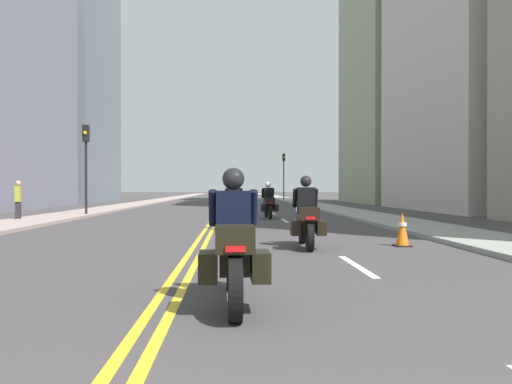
{
  "coord_description": "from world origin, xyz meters",
  "views": [
    {
      "loc": [
        0.8,
        -0.44,
        1.35
      ],
      "look_at": [
        1.67,
        18.3,
        1.21
      ],
      "focal_mm": 34.42,
      "sensor_mm": 36.0,
      "label": 1
    }
  ],
  "objects_px": {
    "motorcycle_2": "(234,209)",
    "pedestrian_2": "(18,200)",
    "motorcycle_4": "(231,201)",
    "motorcycle_0": "(233,250)",
    "traffic_cone_0": "(402,229)",
    "traffic_light_far": "(284,168)",
    "motorcycle_1": "(306,219)",
    "traffic_light_near": "(86,153)",
    "motorcycle_3": "(268,203)"
  },
  "relations": [
    {
      "from": "traffic_light_near",
      "to": "motorcycle_4",
      "type": "bearing_deg",
      "value": 26.99
    },
    {
      "from": "motorcycle_1",
      "to": "traffic_light_far",
      "type": "height_order",
      "value": "traffic_light_far"
    },
    {
      "from": "traffic_cone_0",
      "to": "traffic_light_near",
      "type": "bearing_deg",
      "value": 130.94
    },
    {
      "from": "motorcycle_2",
      "to": "motorcycle_4",
      "type": "distance_m",
      "value": 11.46
    },
    {
      "from": "traffic_cone_0",
      "to": "traffic_light_near",
      "type": "xyz_separation_m",
      "value": [
        -11.04,
        12.72,
        2.66
      ]
    },
    {
      "from": "motorcycle_0",
      "to": "traffic_light_far",
      "type": "bearing_deg",
      "value": 82.05
    },
    {
      "from": "motorcycle_2",
      "to": "motorcycle_4",
      "type": "bearing_deg",
      "value": 90.26
    },
    {
      "from": "motorcycle_3",
      "to": "motorcycle_4",
      "type": "height_order",
      "value": "motorcycle_4"
    },
    {
      "from": "traffic_cone_0",
      "to": "pedestrian_2",
      "type": "bearing_deg",
      "value": 144.42
    },
    {
      "from": "motorcycle_2",
      "to": "traffic_light_near",
      "type": "height_order",
      "value": "traffic_light_near"
    },
    {
      "from": "motorcycle_2",
      "to": "motorcycle_4",
      "type": "xyz_separation_m",
      "value": [
        -0.16,
        11.46,
        -0.01
      ]
    },
    {
      "from": "motorcycle_2",
      "to": "motorcycle_4",
      "type": "relative_size",
      "value": 1.0
    },
    {
      "from": "motorcycle_3",
      "to": "traffic_cone_0",
      "type": "height_order",
      "value": "motorcycle_3"
    },
    {
      "from": "traffic_light_far",
      "to": "motorcycle_2",
      "type": "bearing_deg",
      "value": -98.36
    },
    {
      "from": "motorcycle_1",
      "to": "motorcycle_2",
      "type": "height_order",
      "value": "motorcycle_2"
    },
    {
      "from": "motorcycle_3",
      "to": "motorcycle_4",
      "type": "xyz_separation_m",
      "value": [
        -1.72,
        5.5,
        -0.0
      ]
    },
    {
      "from": "motorcycle_2",
      "to": "pedestrian_2",
      "type": "distance_m",
      "value": 9.75
    },
    {
      "from": "motorcycle_0",
      "to": "pedestrian_2",
      "type": "distance_m",
      "value": 17.09
    },
    {
      "from": "motorcycle_1",
      "to": "traffic_light_far",
      "type": "relative_size",
      "value": 0.42
    },
    {
      "from": "motorcycle_4",
      "to": "traffic_cone_0",
      "type": "xyz_separation_m",
      "value": [
        4.08,
        -16.26,
        -0.27
      ]
    },
    {
      "from": "motorcycle_2",
      "to": "traffic_cone_0",
      "type": "height_order",
      "value": "motorcycle_2"
    },
    {
      "from": "motorcycle_1",
      "to": "pedestrian_2",
      "type": "height_order",
      "value": "pedestrian_2"
    },
    {
      "from": "motorcycle_3",
      "to": "traffic_cone_0",
      "type": "bearing_deg",
      "value": -80.68
    },
    {
      "from": "motorcycle_1",
      "to": "motorcycle_3",
      "type": "distance_m",
      "value": 10.95
    },
    {
      "from": "motorcycle_2",
      "to": "traffic_cone_0",
      "type": "distance_m",
      "value": 6.21
    },
    {
      "from": "motorcycle_0",
      "to": "traffic_light_near",
      "type": "height_order",
      "value": "traffic_light_near"
    },
    {
      "from": "motorcycle_0",
      "to": "motorcycle_2",
      "type": "xyz_separation_m",
      "value": [
        0.01,
        10.42,
        0.03
      ]
    },
    {
      "from": "motorcycle_1",
      "to": "pedestrian_2",
      "type": "xyz_separation_m",
      "value": [
        -10.4,
        9.26,
        0.21
      ]
    },
    {
      "from": "traffic_light_near",
      "to": "pedestrian_2",
      "type": "distance_m",
      "value": 4.57
    },
    {
      "from": "motorcycle_0",
      "to": "traffic_cone_0",
      "type": "xyz_separation_m",
      "value": [
        3.94,
        5.61,
        -0.24
      ]
    },
    {
      "from": "motorcycle_1",
      "to": "pedestrian_2",
      "type": "distance_m",
      "value": 13.93
    },
    {
      "from": "motorcycle_2",
      "to": "traffic_light_far",
      "type": "relative_size",
      "value": 0.41
    },
    {
      "from": "traffic_cone_0",
      "to": "pedestrian_2",
      "type": "relative_size",
      "value": 0.48
    },
    {
      "from": "traffic_light_near",
      "to": "motorcycle_1",
      "type": "bearing_deg",
      "value": -55.85
    },
    {
      "from": "motorcycle_2",
      "to": "motorcycle_0",
      "type": "bearing_deg",
      "value": -90.62
    },
    {
      "from": "motorcycle_0",
      "to": "motorcycle_4",
      "type": "distance_m",
      "value": 21.88
    },
    {
      "from": "motorcycle_3",
      "to": "motorcycle_4",
      "type": "distance_m",
      "value": 5.77
    },
    {
      "from": "motorcycle_1",
      "to": "motorcycle_4",
      "type": "distance_m",
      "value": 16.55
    },
    {
      "from": "motorcycle_0",
      "to": "traffic_light_near",
      "type": "relative_size",
      "value": 0.52
    },
    {
      "from": "motorcycle_0",
      "to": "motorcycle_1",
      "type": "height_order",
      "value": "motorcycle_1"
    },
    {
      "from": "motorcycle_2",
      "to": "motorcycle_3",
      "type": "bearing_deg",
      "value": 74.74
    },
    {
      "from": "motorcycle_4",
      "to": "pedestrian_2",
      "type": "bearing_deg",
      "value": -142.25
    },
    {
      "from": "motorcycle_0",
      "to": "traffic_cone_0",
      "type": "relative_size",
      "value": 2.82
    },
    {
      "from": "motorcycle_2",
      "to": "traffic_cone_0",
      "type": "xyz_separation_m",
      "value": [
        3.92,
        -4.81,
        -0.28
      ]
    },
    {
      "from": "motorcycle_0",
      "to": "traffic_light_near",
      "type": "distance_m",
      "value": 19.81
    },
    {
      "from": "motorcycle_4",
      "to": "pedestrian_2",
      "type": "xyz_separation_m",
      "value": [
        -8.6,
        -7.19,
        0.19
      ]
    },
    {
      "from": "motorcycle_0",
      "to": "traffic_cone_0",
      "type": "distance_m",
      "value": 6.86
    },
    {
      "from": "motorcycle_4",
      "to": "traffic_light_far",
      "type": "height_order",
      "value": "traffic_light_far"
    },
    {
      "from": "motorcycle_0",
      "to": "traffic_light_far",
      "type": "height_order",
      "value": "traffic_light_far"
    },
    {
      "from": "motorcycle_3",
      "to": "traffic_cone_0",
      "type": "xyz_separation_m",
      "value": [
        2.36,
        -10.76,
        -0.27
      ]
    }
  ]
}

